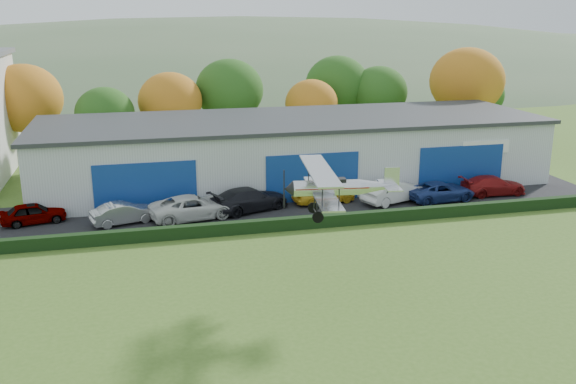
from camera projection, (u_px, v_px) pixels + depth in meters
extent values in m
plane|color=#41631F|center=(343.00, 363.00, 25.30)|extent=(300.00, 300.00, 0.00)
cube|color=black|center=(289.00, 206.00, 45.60)|extent=(48.00, 9.00, 0.05)
cube|color=black|center=(307.00, 222.00, 41.01)|extent=(46.00, 0.60, 0.80)
cube|color=#B2B7BC|center=(293.00, 152.00, 51.92)|extent=(40.00, 12.00, 5.00)
cube|color=#2D3033|center=(293.00, 120.00, 51.19)|extent=(40.60, 12.60, 0.30)
cube|color=navy|center=(146.00, 188.00, 43.71)|extent=(7.00, 0.12, 3.60)
cube|color=navy|center=(313.00, 178.00, 46.46)|extent=(7.00, 0.12, 3.60)
cube|color=navy|center=(461.00, 169.00, 49.21)|extent=(7.00, 0.12, 3.60)
cylinder|color=#3D2614|center=(30.00, 147.00, 58.33)|extent=(0.36, 0.36, 3.15)
ellipsoid|color=#B06615|center=(24.00, 98.00, 57.11)|extent=(6.84, 6.84, 6.16)
cylinder|color=#3D2614|center=(108.00, 151.00, 58.17)|extent=(0.36, 0.36, 2.45)
ellipsoid|color=#1E4C14|center=(105.00, 113.00, 57.22)|extent=(5.32, 5.32, 4.79)
cylinder|color=#3D2614|center=(172.00, 142.00, 61.36)|extent=(0.36, 0.36, 2.80)
ellipsoid|color=#B06615|center=(170.00, 101.00, 60.28)|extent=(6.08, 6.08, 5.47)
cylinder|color=#3D2614|center=(230.00, 134.00, 64.56)|extent=(0.36, 0.36, 3.15)
ellipsoid|color=#1E4C14|center=(229.00, 90.00, 63.34)|extent=(6.84, 6.84, 6.16)
cylinder|color=#3D2614|center=(311.00, 137.00, 64.62)|extent=(0.36, 0.36, 2.45)
ellipsoid|color=#B06615|center=(311.00, 103.00, 63.68)|extent=(5.32, 5.32, 4.79)
cylinder|color=#3D2614|center=(377.00, 129.00, 68.28)|extent=(0.36, 0.36, 2.80)
ellipsoid|color=#1E4C14|center=(379.00, 92.00, 67.20)|extent=(6.08, 6.08, 5.47)
cylinder|color=#3D2614|center=(463.00, 129.00, 66.28)|extent=(0.36, 0.36, 3.50)
ellipsoid|color=#B06615|center=(467.00, 81.00, 64.93)|extent=(7.60, 7.60, 6.84)
cylinder|color=#3D2614|center=(477.00, 126.00, 71.08)|extent=(0.36, 0.36, 2.45)
ellipsoid|color=#1E4C14|center=(480.00, 95.00, 70.13)|extent=(5.32, 5.32, 4.79)
cylinder|color=#3D2614|center=(336.00, 126.00, 69.18)|extent=(0.36, 0.36, 3.15)
ellipsoid|color=#1E4C14|center=(337.00, 85.00, 67.96)|extent=(6.84, 6.84, 6.16)
ellipsoid|color=#4C6642|center=(243.00, 127.00, 164.87)|extent=(320.00, 196.00, 56.00)
ellipsoid|color=#4C6642|center=(486.00, 98.00, 179.43)|extent=(240.00, 126.00, 36.00)
imported|color=gray|center=(33.00, 213.00, 41.71)|extent=(4.37, 2.50, 1.40)
imported|color=silver|center=(124.00, 213.00, 41.72)|extent=(4.54, 2.64, 1.42)
imported|color=silver|center=(193.00, 207.00, 42.65)|extent=(6.22, 3.80, 1.61)
imported|color=black|center=(249.00, 199.00, 44.37)|extent=(6.20, 4.23, 1.67)
imported|color=gold|center=(324.00, 192.00, 46.25)|extent=(4.81, 2.47, 1.57)
imported|color=silver|center=(393.00, 191.00, 46.34)|extent=(5.33, 3.42, 1.66)
imported|color=navy|center=(441.00, 191.00, 46.74)|extent=(5.42, 2.99, 1.44)
imported|color=maroon|center=(493.00, 185.00, 48.31)|extent=(5.08, 2.12, 1.47)
cylinder|color=silver|center=(326.00, 188.00, 31.11)|extent=(3.36, 1.21, 0.78)
cone|color=silver|center=(378.00, 186.00, 31.37)|extent=(1.99, 1.02, 0.78)
cone|color=black|center=(289.00, 189.00, 30.92)|extent=(0.53, 0.83, 0.78)
cube|color=maroon|center=(331.00, 187.00, 31.12)|extent=(3.70, 1.27, 0.05)
cube|color=black|center=(335.00, 180.00, 31.05)|extent=(1.10, 0.65, 0.22)
cube|color=silver|center=(323.00, 193.00, 31.16)|extent=(1.90, 6.31, 0.09)
cube|color=silver|center=(320.00, 170.00, 30.82)|extent=(2.03, 6.66, 0.09)
cylinder|color=black|center=(322.00, 194.00, 28.81)|extent=(0.06, 0.06, 1.12)
cylinder|color=black|center=(339.00, 194.00, 28.89)|extent=(0.06, 0.06, 1.12)
cylinder|color=black|center=(309.00, 171.00, 33.11)|extent=(0.06, 0.06, 1.12)
cylinder|color=black|center=(323.00, 170.00, 33.19)|extent=(0.06, 0.06, 1.12)
cylinder|color=black|center=(320.00, 178.00, 30.62)|extent=(0.08, 0.19, 0.64)
cylinder|color=black|center=(319.00, 175.00, 31.20)|extent=(0.08, 0.19, 0.64)
cylinder|color=black|center=(317.00, 205.00, 30.90)|extent=(0.14, 0.60, 1.06)
cylinder|color=black|center=(315.00, 200.00, 31.61)|extent=(0.14, 0.60, 1.06)
cylinder|color=black|center=(316.00, 212.00, 31.40)|extent=(0.28, 1.63, 0.06)
cylinder|color=black|center=(318.00, 217.00, 30.65)|extent=(0.56, 0.19, 0.55)
cylinder|color=black|center=(313.00, 208.00, 32.14)|extent=(0.56, 0.19, 0.55)
cylinder|color=black|center=(389.00, 190.00, 31.50)|extent=(0.32, 0.09, 0.36)
cube|color=silver|center=(390.00, 185.00, 31.43)|extent=(1.07, 2.33, 0.05)
cube|color=silver|center=(392.00, 177.00, 31.32)|extent=(0.78, 0.15, 0.95)
cube|color=black|center=(284.00, 189.00, 30.89)|extent=(0.07, 0.11, 1.90)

